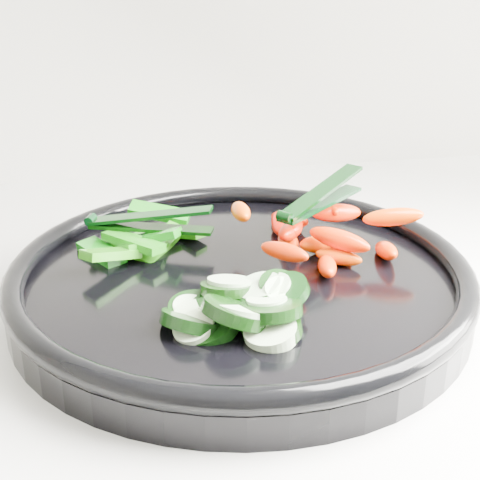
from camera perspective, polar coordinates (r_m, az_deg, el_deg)
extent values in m
cube|color=silver|center=(0.61, -12.65, -4.71)|extent=(2.02, 0.62, 0.03)
cylinder|color=black|center=(0.55, 0.00, -4.06)|extent=(0.47, 0.47, 0.02)
torus|color=black|center=(0.54, 0.00, -2.33)|extent=(0.48, 0.48, 0.02)
cylinder|color=black|center=(0.47, -4.02, -6.99)|extent=(0.06, 0.06, 0.03)
cylinder|color=beige|center=(0.48, -1.88, -6.35)|extent=(0.03, 0.04, 0.02)
cylinder|color=black|center=(0.48, -1.11, -6.48)|extent=(0.05, 0.05, 0.02)
cylinder|color=#D8F5C4|center=(0.48, -4.07, -6.15)|extent=(0.04, 0.04, 0.02)
cylinder|color=black|center=(0.46, 2.74, -7.70)|extent=(0.06, 0.06, 0.02)
cylinder|color=beige|center=(0.46, 2.64, -7.96)|extent=(0.05, 0.05, 0.02)
cylinder|color=black|center=(0.50, -1.85, -5.18)|extent=(0.05, 0.05, 0.02)
cylinder|color=#B8D6AB|center=(0.49, -0.82, -5.47)|extent=(0.04, 0.04, 0.02)
cylinder|color=black|center=(0.48, -1.82, -6.46)|extent=(0.05, 0.05, 0.01)
cylinder|color=#B8D8AD|center=(0.48, -3.09, -6.24)|extent=(0.05, 0.05, 0.02)
cylinder|color=black|center=(0.48, -3.44, -6.24)|extent=(0.06, 0.06, 0.02)
cylinder|color=beige|center=(0.47, -3.56, -6.75)|extent=(0.05, 0.05, 0.02)
cylinder|color=black|center=(0.47, -2.76, -7.09)|extent=(0.06, 0.06, 0.03)
cylinder|color=#E1F9C7|center=(0.46, -3.91, -7.58)|extent=(0.04, 0.04, 0.02)
cylinder|color=black|center=(0.49, 3.67, -4.45)|extent=(0.04, 0.04, 0.03)
cylinder|color=#B5D4A9|center=(0.49, 2.78, -4.20)|extent=(0.03, 0.04, 0.02)
cylinder|color=black|center=(0.49, -1.25, -4.18)|extent=(0.05, 0.05, 0.02)
cylinder|color=beige|center=(0.50, -0.88, -3.83)|extent=(0.05, 0.05, 0.02)
cylinder|color=black|center=(0.46, -0.43, -6.23)|extent=(0.05, 0.05, 0.03)
cylinder|color=beige|center=(0.46, 0.11, -6.35)|extent=(0.05, 0.05, 0.03)
cylinder|color=black|center=(0.49, 3.58, -4.26)|extent=(0.05, 0.05, 0.03)
cylinder|color=#D2EEBE|center=(0.48, 3.70, -4.66)|extent=(0.04, 0.04, 0.02)
cylinder|color=black|center=(0.49, 1.40, -4.31)|extent=(0.04, 0.04, 0.02)
cylinder|color=#D9F9C7|center=(0.49, 1.67, -4.23)|extent=(0.04, 0.04, 0.02)
cylinder|color=black|center=(0.46, 2.60, -5.94)|extent=(0.05, 0.05, 0.02)
cylinder|color=beige|center=(0.47, 2.29, -5.43)|extent=(0.03, 0.03, 0.01)
ellipsoid|color=#FF4E00|center=(0.58, 8.69, -0.65)|extent=(0.03, 0.05, 0.03)
ellipsoid|color=#E05500|center=(0.56, 8.42, -1.45)|extent=(0.04, 0.03, 0.02)
ellipsoid|color=#FF4000|center=(0.58, 12.36, -0.89)|extent=(0.02, 0.05, 0.03)
ellipsoid|color=#E84100|center=(0.59, 4.13, -0.13)|extent=(0.02, 0.05, 0.02)
ellipsoid|color=#FF3D00|center=(0.54, 7.45, -2.25)|extent=(0.03, 0.05, 0.02)
ellipsoid|color=#FF4000|center=(0.59, 7.21, -0.34)|extent=(0.05, 0.03, 0.03)
ellipsoid|color=#FF2F00|center=(0.64, 4.24, 1.77)|extent=(0.04, 0.05, 0.02)
ellipsoid|color=#FB2100|center=(0.63, 3.36, 1.42)|extent=(0.02, 0.05, 0.02)
ellipsoid|color=red|center=(0.53, 3.80, -1.00)|extent=(0.04, 0.05, 0.02)
ellipsoid|color=#FF3A00|center=(0.63, 7.42, 2.59)|extent=(0.02, 0.05, 0.03)
ellipsoid|color=#FF1F00|center=(0.58, 4.55, 1.17)|extent=(0.03, 0.05, 0.03)
ellipsoid|color=#E63F00|center=(0.56, 8.48, 0.04)|extent=(0.05, 0.05, 0.02)
ellipsoid|color=#EC2700|center=(0.57, 4.25, 0.71)|extent=(0.04, 0.05, 0.02)
ellipsoid|color=#E53A00|center=(0.62, 8.23, 2.31)|extent=(0.06, 0.03, 0.02)
ellipsoid|color=#F73A00|center=(0.58, 0.06, 2.44)|extent=(0.02, 0.05, 0.02)
ellipsoid|color=#FB4C00|center=(0.59, 5.91, 2.77)|extent=(0.04, 0.03, 0.02)
ellipsoid|color=#DD3100|center=(0.58, 12.93, 1.93)|extent=(0.06, 0.03, 0.02)
cube|color=#17710A|center=(0.60, -8.35, -0.28)|extent=(0.03, 0.06, 0.02)
cube|color=#1C6F0A|center=(0.60, -6.78, -0.22)|extent=(0.03, 0.05, 0.02)
cube|color=#206D0A|center=(0.62, -4.79, 0.55)|extent=(0.04, 0.04, 0.02)
cube|color=#23710A|center=(0.59, -8.31, -0.57)|extent=(0.05, 0.03, 0.01)
cube|color=#1B730A|center=(0.60, -6.75, -0.37)|extent=(0.05, 0.06, 0.02)
cube|color=#0C6D0A|center=(0.59, -11.75, -1.03)|extent=(0.04, 0.05, 0.01)
cube|color=#176D0A|center=(0.60, -9.98, -0.55)|extent=(0.05, 0.07, 0.03)
cube|color=#12740B|center=(0.58, -7.65, 0.22)|extent=(0.06, 0.04, 0.02)
cube|color=#20730B|center=(0.56, -10.93, -1.18)|extent=(0.05, 0.04, 0.02)
cube|color=#14710A|center=(0.58, -9.09, -0.15)|extent=(0.05, 0.06, 0.01)
cube|color=#156D0A|center=(0.64, -6.88, 2.34)|extent=(0.06, 0.04, 0.02)
cylinder|color=black|center=(0.53, 3.84, 2.01)|extent=(0.01, 0.01, 0.01)
cube|color=black|center=(0.58, 6.97, 3.12)|extent=(0.09, 0.08, 0.00)
cube|color=black|center=(0.57, 7.03, 4.19)|extent=(0.09, 0.08, 0.02)
cylinder|color=black|center=(0.61, -12.63, 1.72)|extent=(0.01, 0.01, 0.01)
cube|color=black|center=(0.59, -7.61, 1.04)|extent=(0.11, 0.05, 0.00)
cube|color=black|center=(0.59, -7.67, 2.08)|extent=(0.11, 0.05, 0.02)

